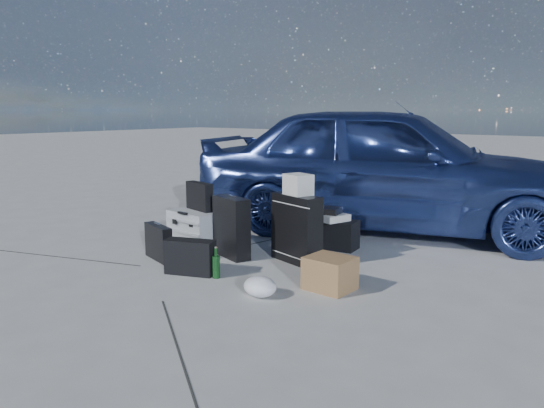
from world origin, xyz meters
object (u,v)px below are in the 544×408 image
(car, at_px, (388,167))
(green_bottle, at_px, (216,263))
(suitcase_right, at_px, (297,229))
(cardboard_box, at_px, (330,273))
(duffel_bag, at_px, (329,233))
(pelican_case, at_px, (199,229))
(briefcase, at_px, (158,242))
(suitcase_left, at_px, (231,227))

(car, xyz_separation_m, green_bottle, (-0.36, -2.70, -0.65))
(suitcase_right, height_order, cardboard_box, suitcase_right)
(suitcase_right, xyz_separation_m, duffel_bag, (-0.04, 0.67, -0.18))
(suitcase_right, distance_m, duffel_bag, 0.70)
(pelican_case, relative_size, briefcase, 1.25)
(briefcase, bearing_deg, suitcase_right, 51.30)
(car, distance_m, suitcase_left, 2.26)
(suitcase_left, bearing_deg, cardboard_box, 7.25)
(green_bottle, bearing_deg, cardboard_box, 20.09)
(suitcase_right, height_order, green_bottle, suitcase_right)
(suitcase_right, relative_size, green_bottle, 2.42)
(pelican_case, height_order, suitcase_right, suitcase_right)
(car, height_order, pelican_case, car)
(suitcase_left, distance_m, green_bottle, 0.73)
(suitcase_left, xyz_separation_m, green_bottle, (0.36, -0.61, -0.17))
(suitcase_left, height_order, duffel_bag, suitcase_left)
(briefcase, bearing_deg, duffel_bag, 69.78)
(suitcase_right, bearing_deg, green_bottle, -91.80)
(car, relative_size, cardboard_box, 12.55)
(suitcase_left, relative_size, cardboard_box, 1.67)
(briefcase, relative_size, duffel_bag, 0.73)
(suitcase_right, bearing_deg, pelican_case, -156.10)
(pelican_case, distance_m, green_bottle, 1.14)
(pelican_case, bearing_deg, suitcase_left, -3.55)
(green_bottle, bearing_deg, duffel_bag, 81.25)
(pelican_case, relative_size, suitcase_right, 0.84)
(suitcase_right, relative_size, cardboard_box, 1.81)
(suitcase_left, xyz_separation_m, suitcase_right, (0.63, 0.25, 0.03))
(cardboard_box, xyz_separation_m, green_bottle, (-0.97, -0.35, -0.00))
(pelican_case, height_order, cardboard_box, pelican_case)
(green_bottle, bearing_deg, suitcase_left, 120.40)
(briefcase, relative_size, green_bottle, 1.64)
(car, xyz_separation_m, cardboard_box, (0.60, -2.34, -0.65))
(duffel_bag, relative_size, green_bottle, 2.25)
(duffel_bag, xyz_separation_m, cardboard_box, (0.73, -1.18, -0.02))
(suitcase_left, bearing_deg, pelican_case, -170.60)
(briefcase, distance_m, green_bottle, 0.88)
(green_bottle, bearing_deg, briefcase, 174.33)
(suitcase_left, bearing_deg, green_bottle, -41.41)
(cardboard_box, bearing_deg, suitcase_right, 143.78)
(cardboard_box, bearing_deg, car, 104.39)
(pelican_case, bearing_deg, cardboard_box, -5.07)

